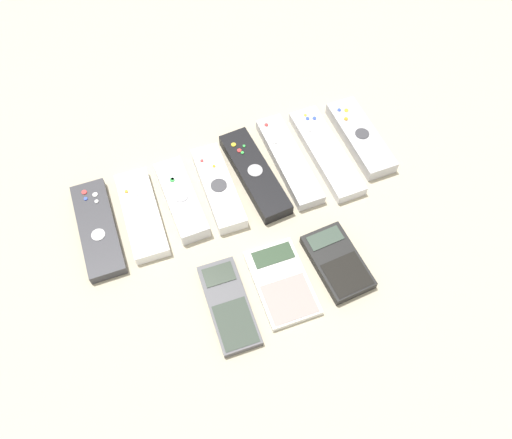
{
  "coord_description": "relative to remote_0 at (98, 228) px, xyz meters",
  "views": [
    {
      "loc": [
        -0.17,
        -0.37,
        0.74
      ],
      "look_at": [
        0.0,
        0.03,
        0.01
      ],
      "focal_mm": 35.0,
      "sensor_mm": 36.0,
      "label": 1
    }
  ],
  "objects": [
    {
      "name": "remote_1",
      "position": [
        0.08,
        -0.0,
        0.0
      ],
      "size": [
        0.07,
        0.18,
        0.02
      ],
      "rotation": [
        0.0,
        0.0,
        -0.07
      ],
      "color": "white",
      "rests_on": "ground_plane"
    },
    {
      "name": "remote_2",
      "position": [
        0.15,
        -0.0,
        0.0
      ],
      "size": [
        0.05,
        0.16,
        0.03
      ],
      "rotation": [
        0.0,
        0.0,
        -0.01
      ],
      "color": "silver",
      "rests_on": "ground_plane"
    },
    {
      "name": "remote_5",
      "position": [
        0.36,
        0.01,
        0.0
      ],
      "size": [
        0.06,
        0.21,
        0.02
      ],
      "rotation": [
        0.0,
        0.0,
        -0.03
      ],
      "color": "#B7B7BC",
      "rests_on": "ground_plane"
    },
    {
      "name": "calculator_2",
      "position": [
        0.35,
        -0.21,
        -0.0
      ],
      "size": [
        0.08,
        0.13,
        0.02
      ],
      "rotation": [
        0.0,
        0.0,
        0.03
      ],
      "color": "black",
      "rests_on": "ground_plane"
    },
    {
      "name": "ground_plane",
      "position": [
        0.25,
        -0.12,
        -0.01
      ],
      "size": [
        3.0,
        3.0,
        0.0
      ],
      "primitive_type": "plane",
      "color": "#B2A88E"
    },
    {
      "name": "remote_6",
      "position": [
        0.43,
        -0.0,
        0.0
      ],
      "size": [
        0.06,
        0.21,
        0.02
      ],
      "rotation": [
        0.0,
        0.0,
        -0.01
      ],
      "color": "silver",
      "rests_on": "ground_plane"
    },
    {
      "name": "remote_7",
      "position": [
        0.51,
        0.0,
        0.0
      ],
      "size": [
        0.06,
        0.18,
        0.03
      ],
      "rotation": [
        0.0,
        0.0,
        -0.03
      ],
      "color": "#B7B7BC",
      "rests_on": "ground_plane"
    },
    {
      "name": "calculator_1",
      "position": [
        0.25,
        -0.21,
        -0.0
      ],
      "size": [
        0.09,
        0.14,
        0.01
      ],
      "rotation": [
        0.0,
        0.0,
        -0.06
      ],
      "color": "silver",
      "rests_on": "ground_plane"
    },
    {
      "name": "remote_0",
      "position": [
        0.0,
        0.0,
        0.0
      ],
      "size": [
        0.07,
        0.19,
        0.02
      ],
      "rotation": [
        0.0,
        0.0,
        -0.05
      ],
      "color": "#333338",
      "rests_on": "ground_plane"
    },
    {
      "name": "remote_3",
      "position": [
        0.22,
        -0.0,
        0.0
      ],
      "size": [
        0.06,
        0.18,
        0.03
      ],
      "rotation": [
        0.0,
        0.0,
        -0.06
      ],
      "color": "white",
      "rests_on": "ground_plane"
    },
    {
      "name": "remote_4",
      "position": [
        0.29,
        0.0,
        0.0
      ],
      "size": [
        0.06,
        0.2,
        0.03
      ],
      "rotation": [
        0.0,
        0.0,
        0.05
      ],
      "color": "black",
      "rests_on": "ground_plane"
    },
    {
      "name": "calculator_0",
      "position": [
        0.16,
        -0.21,
        -0.0
      ],
      "size": [
        0.07,
        0.16,
        0.01
      ],
      "rotation": [
        0.0,
        0.0,
        -0.07
      ],
      "color": "#4C4C51",
      "rests_on": "ground_plane"
    }
  ]
}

